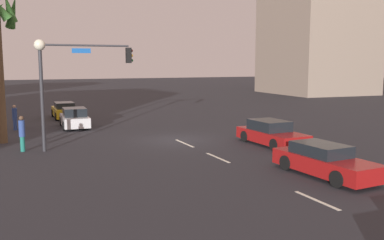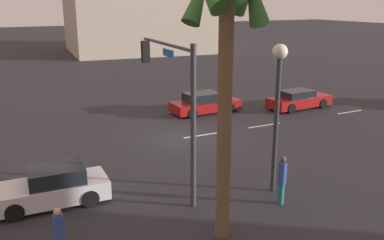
# 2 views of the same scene
# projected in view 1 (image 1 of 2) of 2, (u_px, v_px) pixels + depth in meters

# --- Properties ---
(ground_plane) EXTENTS (220.00, 220.00, 0.00)m
(ground_plane) POSITION_uv_depth(u_px,v_px,m) (176.00, 140.00, 24.95)
(ground_plane) COLOR #28282D
(lane_stripe_1) EXTENTS (2.14, 0.14, 0.01)m
(lane_stripe_1) POSITION_uv_depth(u_px,v_px,m) (317.00, 200.00, 13.83)
(lane_stripe_1) COLOR silver
(lane_stripe_1) RESTS_ON ground_plane
(lane_stripe_2) EXTENTS (2.32, 0.14, 0.01)m
(lane_stripe_2) POSITION_uv_depth(u_px,v_px,m) (218.00, 158.00, 20.15)
(lane_stripe_2) COLOR silver
(lane_stripe_2) RESTS_ON ground_plane
(lane_stripe_3) EXTENTS (2.53, 0.14, 0.01)m
(lane_stripe_3) POSITION_uv_depth(u_px,v_px,m) (184.00, 143.00, 23.84)
(lane_stripe_3) COLOR silver
(lane_stripe_3) RESTS_ON ground_plane
(car_0) EXTENTS (4.62, 2.02, 1.36)m
(car_0) POSITION_uv_depth(u_px,v_px,m) (271.00, 134.00, 23.41)
(car_0) COLOR maroon
(car_0) RESTS_ON ground_plane
(car_1) EXTENTS (4.17, 1.98, 1.42)m
(car_1) POSITION_uv_depth(u_px,v_px,m) (75.00, 118.00, 29.84)
(car_1) COLOR silver
(car_1) RESTS_ON ground_plane
(car_2) EXTENTS (4.71, 1.98, 1.28)m
(car_2) POSITION_uv_depth(u_px,v_px,m) (324.00, 161.00, 16.87)
(car_2) COLOR maroon
(car_2) RESTS_ON ground_plane
(car_4) EXTENTS (4.43, 1.81, 1.34)m
(car_4) POSITION_uv_depth(u_px,v_px,m) (64.00, 111.00, 35.08)
(car_4) COLOR gold
(car_4) RESTS_ON ground_plane
(traffic_signal) EXTENTS (0.54, 5.58, 5.85)m
(traffic_signal) POSITION_uv_depth(u_px,v_px,m) (75.00, 72.00, 24.99)
(traffic_signal) COLOR #38383D
(traffic_signal) RESTS_ON ground_plane
(streetlamp) EXTENTS (0.56, 0.56, 5.72)m
(streetlamp) POSITION_uv_depth(u_px,v_px,m) (41.00, 73.00, 21.14)
(streetlamp) COLOR #2D2D33
(streetlamp) RESTS_ON ground_plane
(pedestrian_0) EXTENTS (0.34, 0.34, 1.73)m
(pedestrian_0) POSITION_uv_depth(u_px,v_px,m) (15.00, 117.00, 28.55)
(pedestrian_0) COLOR #2D478C
(pedestrian_0) RESTS_ON ground_plane
(pedestrian_1) EXTENTS (0.39, 0.39, 1.86)m
(pedestrian_1) POSITION_uv_depth(u_px,v_px,m) (22.00, 132.00, 21.49)
(pedestrian_1) COLOR #1E7266
(pedestrian_1) RESTS_ON ground_plane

